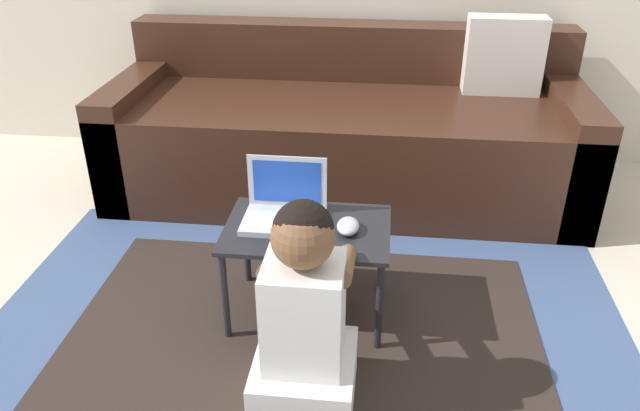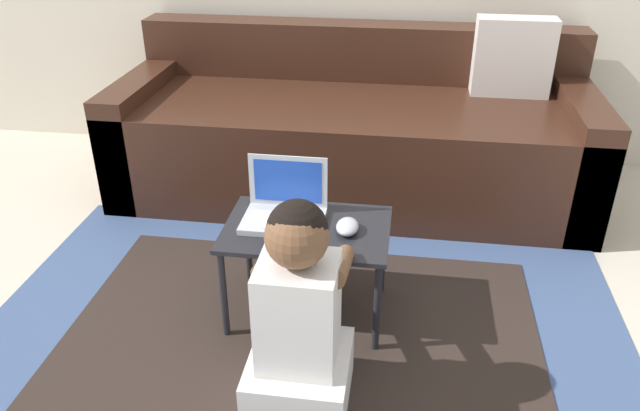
{
  "view_description": "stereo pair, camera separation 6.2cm",
  "coord_description": "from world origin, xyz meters",
  "px_view_note": "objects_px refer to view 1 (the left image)",
  "views": [
    {
      "loc": [
        0.17,
        -1.79,
        1.43
      ],
      "look_at": [
        -0.04,
        0.06,
        0.42
      ],
      "focal_mm": 35.0,
      "sensor_mm": 36.0,
      "label": 1
    },
    {
      "loc": [
        0.23,
        -1.78,
        1.43
      ],
      "look_at": [
        -0.04,
        0.06,
        0.42
      ],
      "focal_mm": 35.0,
      "sensor_mm": 36.0,
      "label": 2
    }
  ],
  "objects_px": {
    "couch": "(348,133)",
    "laptop": "(284,211)",
    "laptop_desk": "(307,238)",
    "person_seated": "(304,322)",
    "computer_mouse": "(348,226)"
  },
  "relations": [
    {
      "from": "couch",
      "to": "person_seated",
      "type": "distance_m",
      "value": 1.49
    },
    {
      "from": "laptop",
      "to": "person_seated",
      "type": "height_order",
      "value": "person_seated"
    },
    {
      "from": "person_seated",
      "to": "computer_mouse",
      "type": "bearing_deg",
      "value": 77.55
    },
    {
      "from": "computer_mouse",
      "to": "person_seated",
      "type": "bearing_deg",
      "value": -102.45
    },
    {
      "from": "couch",
      "to": "laptop_desk",
      "type": "relative_size",
      "value": 3.96
    },
    {
      "from": "laptop_desk",
      "to": "computer_mouse",
      "type": "xyz_separation_m",
      "value": [
        0.14,
        -0.01,
        0.06
      ]
    },
    {
      "from": "laptop_desk",
      "to": "person_seated",
      "type": "height_order",
      "value": "person_seated"
    },
    {
      "from": "laptop",
      "to": "person_seated",
      "type": "relative_size",
      "value": 0.4
    },
    {
      "from": "couch",
      "to": "person_seated",
      "type": "xyz_separation_m",
      "value": [
        -0.02,
        -1.48,
        0.02
      ]
    },
    {
      "from": "computer_mouse",
      "to": "laptop_desk",
      "type": "bearing_deg",
      "value": 176.12
    },
    {
      "from": "couch",
      "to": "person_seated",
      "type": "bearing_deg",
      "value": -90.63
    },
    {
      "from": "laptop_desk",
      "to": "computer_mouse",
      "type": "height_order",
      "value": "computer_mouse"
    },
    {
      "from": "laptop",
      "to": "computer_mouse",
      "type": "relative_size",
      "value": 2.47
    },
    {
      "from": "couch",
      "to": "person_seated",
      "type": "height_order",
      "value": "couch"
    },
    {
      "from": "couch",
      "to": "laptop",
      "type": "relative_size",
      "value": 8.05
    }
  ]
}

